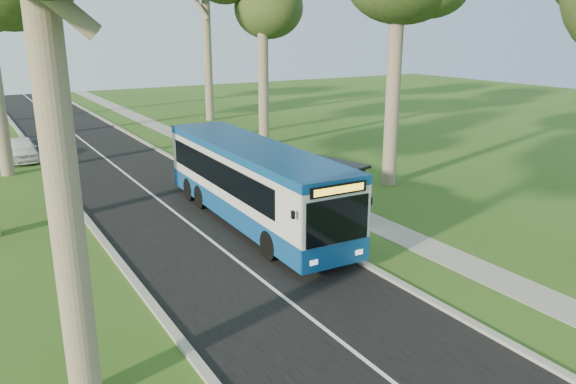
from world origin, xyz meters
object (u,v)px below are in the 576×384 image
bus_shelter (339,182)px  litter_bin (274,190)px  bus (252,183)px  car_white (22,149)px  bus_stop_sign (354,208)px

bus_shelter → litter_bin: (-0.52, 4.32, -1.31)m
bus → car_white: size_ratio=3.02×
bus → bus_shelter: 3.46m
car_white → bus: bearing=-66.4°
bus_shelter → litter_bin: bus_shelter is taller
bus → litter_bin: size_ratio=14.36×
bus_stop_sign → car_white: (-8.17, 21.84, -0.99)m
bus_shelter → car_white: 21.31m
bus → litter_bin: (2.39, 2.46, -1.24)m
litter_bin → car_white: 17.26m
car_white → bus_shelter: bearing=-60.9°
litter_bin → bus_shelter: bearing=-83.1°
litter_bin → car_white: size_ratio=0.21×
litter_bin → car_white: car_white is taller
bus_stop_sign → bus_shelter: bearing=47.7°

